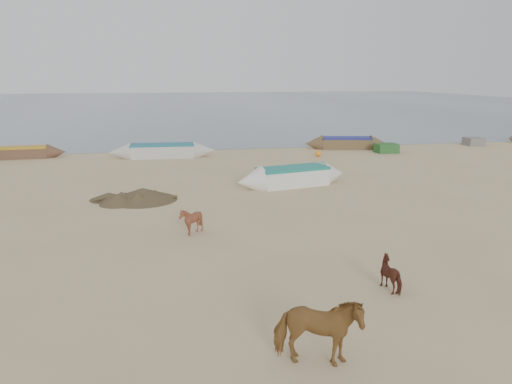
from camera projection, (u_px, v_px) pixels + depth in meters
ground at (280, 251)px, 15.85m from camera, size 140.00×140.00×0.00m
sea at (177, 104)px, 94.18m from camera, size 160.00×160.00×0.00m
cow_adult at (317, 331)px, 9.47m from camera, size 1.86×1.27×1.44m
calf_front at (191, 221)px, 17.38m from camera, size 0.94×0.84×1.00m
calf_right at (394, 274)px, 12.94m from camera, size 1.08×1.11×0.85m
near_canoe at (293, 176)px, 25.04m from camera, size 6.14×2.74×0.95m
debris_pile at (143, 194)px, 22.22m from camera, size 4.03×4.03×0.54m
waterline_canoes at (160, 149)px, 34.63m from camera, size 58.89×4.63×0.94m
beach_clutter at (261, 150)px, 35.15m from camera, size 42.35×5.30×0.64m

